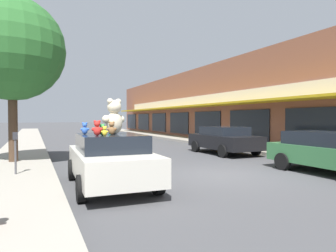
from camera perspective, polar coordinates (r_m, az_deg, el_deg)
name	(u,v)px	position (r m, az deg, el deg)	size (l,w,h in m)	color
ground_plane	(219,175)	(10.06, 9.67, -9.19)	(260.00, 260.00, 0.00)	#424244
sidewalk_near	(10,191)	(8.41, -27.82, -10.88)	(2.31, 90.00, 0.17)	gray
storefront_row	(241,106)	(29.34, 13.71, 3.81)	(12.35, 40.54, 6.13)	brown
plush_art_car	(110,159)	(8.32, -10.93, -6.13)	(2.12, 4.27, 1.43)	beige
teddy_bear_giant	(114,117)	(8.29, -10.22, 1.70)	(0.73, 0.54, 0.97)	beige
teddy_bear_brown	(112,128)	(7.96, -10.68, -0.43)	(0.27, 0.18, 0.35)	olive
teddy_bear_red	(97,128)	(7.60, -13.34, -0.42)	(0.29, 0.20, 0.39)	red
teddy_bear_green	(102,130)	(7.71, -12.42, -0.72)	(0.22, 0.16, 0.29)	green
teddy_bear_teal	(110,129)	(9.16, -10.96, -0.50)	(0.19, 0.15, 0.25)	teal
teddy_bear_yellow	(105,131)	(7.48, -11.97, -0.96)	(0.18, 0.11, 0.24)	yellow
teddy_bear_blue	(85,128)	(8.43, -15.57, -0.45)	(0.25, 0.16, 0.32)	blue
parked_car_far_left	(333,151)	(11.40, 28.97, -4.16)	(2.09, 4.14, 1.40)	#336B3D
parked_car_far_center	(224,139)	(15.94, 10.64, -2.51)	(2.14, 4.20, 1.42)	black
street_tree	(12,49)	(13.41, -27.58, 12.84)	(4.01, 4.01, 6.39)	#473323
parking_meter	(15,147)	(10.16, -27.06, -3.65)	(0.14, 0.10, 1.27)	#4C4C51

